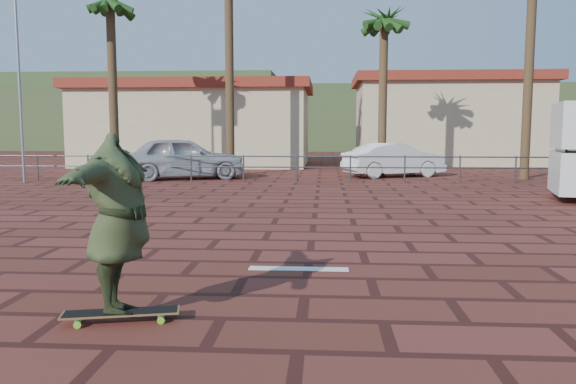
% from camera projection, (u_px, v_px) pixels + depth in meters
% --- Properties ---
extents(ground, '(120.00, 120.00, 0.00)m').
position_uv_depth(ground, '(259.00, 250.00, 9.11)').
color(ground, maroon).
rests_on(ground, ground).
extents(paint_stripe, '(1.40, 0.22, 0.01)m').
position_uv_depth(paint_stripe, '(299.00, 269.00, 7.87)').
color(paint_stripe, white).
rests_on(paint_stripe, ground).
extents(guardrail, '(24.06, 0.06, 1.00)m').
position_uv_depth(guardrail, '(297.00, 164.00, 20.93)').
color(guardrail, '#47494F').
rests_on(guardrail, ground).
extents(flagpole, '(1.30, 0.10, 8.00)m').
position_uv_depth(flagpole, '(21.00, 54.00, 20.15)').
color(flagpole, gray).
rests_on(flagpole, ground).
extents(palm_far_left, '(2.40, 2.40, 8.25)m').
position_uv_depth(palm_far_left, '(110.00, 6.00, 22.23)').
color(palm_far_left, brown).
rests_on(palm_far_left, ground).
extents(palm_center, '(2.40, 2.40, 7.75)m').
position_uv_depth(palm_center, '(384.00, 24.00, 23.55)').
color(palm_center, brown).
rests_on(palm_center, ground).
extents(building_west, '(12.60, 7.60, 4.50)m').
position_uv_depth(building_west, '(198.00, 124.00, 31.07)').
color(building_west, beige).
rests_on(building_west, ground).
extents(building_east, '(10.60, 6.60, 5.00)m').
position_uv_depth(building_east, '(447.00, 119.00, 32.10)').
color(building_east, beige).
rests_on(building_east, ground).
extents(hill_front, '(70.00, 18.00, 6.00)m').
position_uv_depth(hill_front, '(315.00, 120.00, 58.36)').
color(hill_front, '#384C28').
rests_on(hill_front, ground).
extents(hill_back, '(35.00, 14.00, 8.00)m').
position_uv_depth(hill_back, '(128.00, 112.00, 65.64)').
color(hill_back, '#384C28').
rests_on(hill_back, ground).
extents(longboard, '(1.19, 0.51, 0.11)m').
position_uv_depth(longboard, '(121.00, 313.00, 5.68)').
color(longboard, olive).
rests_on(longboard, ground).
extents(skateboarder, '(0.73, 2.25, 1.81)m').
position_uv_depth(skateboarder, '(118.00, 223.00, 5.58)').
color(skateboarder, '#354123').
rests_on(skateboarder, longboard).
extents(car_silver, '(5.30, 3.44, 1.68)m').
position_uv_depth(car_silver, '(182.00, 158.00, 22.21)').
color(car_silver, '#B2B3B9').
rests_on(car_silver, ground).
extents(car_white, '(4.47, 3.07, 1.39)m').
position_uv_depth(car_white, '(394.00, 160.00, 23.25)').
color(car_white, white).
rests_on(car_white, ground).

